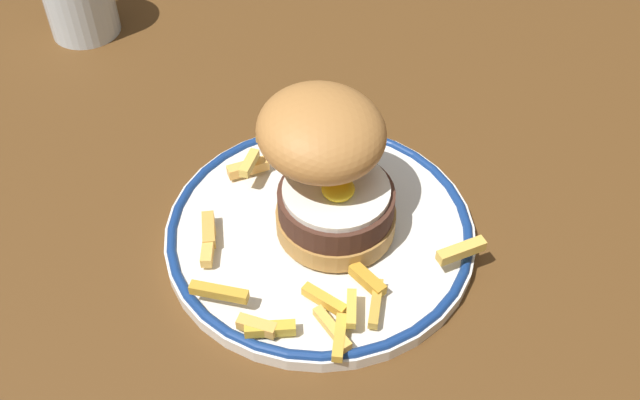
% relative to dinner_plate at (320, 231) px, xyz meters
% --- Properties ---
extents(ground_plane, '(1.41, 1.08, 0.04)m').
position_rel_dinner_plate_xyz_m(ground_plane, '(-0.05, 0.04, -0.03)').
color(ground_plane, '#543417').
extents(dinner_plate, '(0.26, 0.26, 0.02)m').
position_rel_dinner_plate_xyz_m(dinner_plate, '(0.00, 0.00, 0.00)').
color(dinner_plate, white).
rests_on(dinner_plate, ground_plane).
extents(burger, '(0.13, 0.14, 0.12)m').
position_rel_dinner_plate_xyz_m(burger, '(0.01, 0.00, 0.07)').
color(burger, '#B07C3B').
rests_on(burger, dinner_plate).
extents(fries_pile, '(0.21, 0.24, 0.02)m').
position_rel_dinner_plate_xyz_m(fries_pile, '(-0.04, -0.03, 0.02)').
color(fries_pile, gold).
rests_on(fries_pile, dinner_plate).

